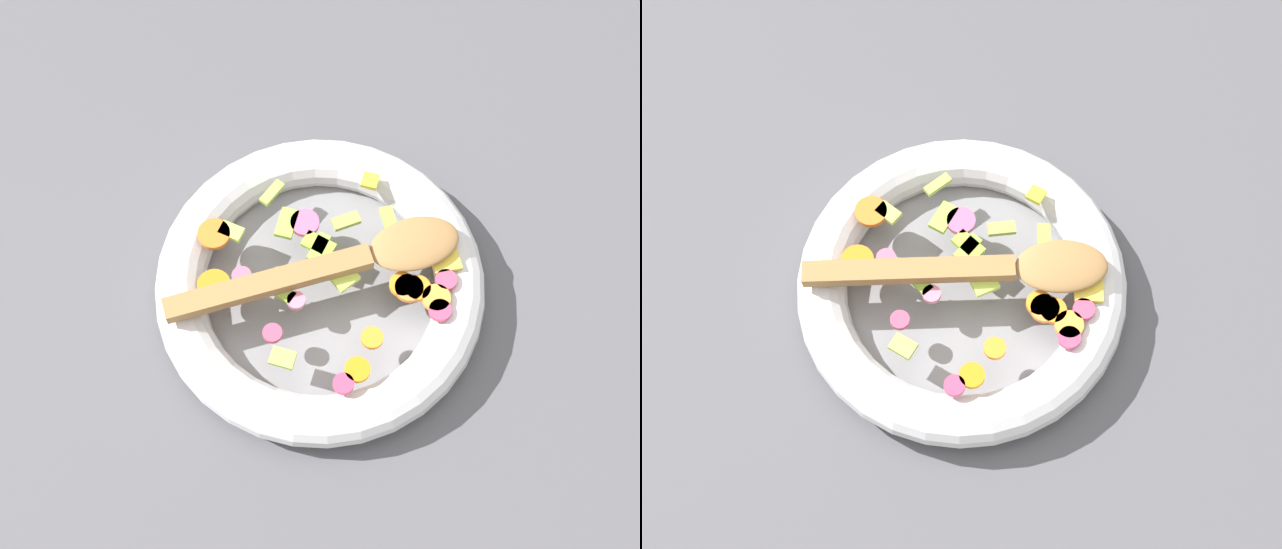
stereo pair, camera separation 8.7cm
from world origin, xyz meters
The scene contains 4 objects.
ground_plane centered at (0.00, 0.00, 0.00)m, with size 4.00×4.00×0.00m, color #4C4C51.
skillet centered at (0.00, 0.00, 0.02)m, with size 0.33×0.33×0.05m.
chopped_vegetables centered at (0.00, 0.01, 0.05)m, with size 0.24×0.26×0.01m.
wooden_spoon centered at (-0.01, 0.03, 0.06)m, with size 0.11×0.30×0.01m.
Camera 2 is at (0.34, 0.07, 0.85)m, focal length 50.00 mm.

